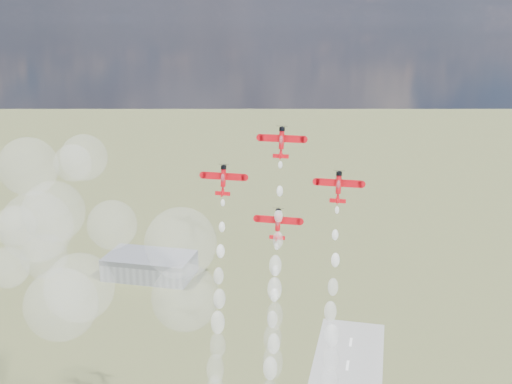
{
  "coord_description": "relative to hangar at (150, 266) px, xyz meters",
  "views": [
    {
      "loc": [
        11.3,
        -121.68,
        144.89
      ],
      "look_at": [
        -20.25,
        18.62,
        103.2
      ],
      "focal_mm": 42.0,
      "sensor_mm": 36.0,
      "label": 1
    }
  ],
  "objects": [
    {
      "name": "drifted_smoke_cloud",
      "position": [
        49.05,
        -155.3,
        74.74
      ],
      "size": [
        65.81,
        35.98,
        58.74
      ],
      "color": "white",
      "rests_on": "ground"
    },
    {
      "name": "smoke_trail_lead",
      "position": [
        105.91,
        -168.1,
        64.42
      ],
      "size": [
        5.24,
        12.6,
        52.44
      ],
      "color": "white",
      "rests_on": "plane_lead"
    },
    {
      "name": "smoke_trail_right",
      "position": [
        120.26,
        -169.76,
        54.49
      ],
      "size": [
        5.7,
        12.5,
        52.49
      ],
      "color": "white",
      "rests_on": "plane_right"
    },
    {
      "name": "hangar",
      "position": [
        0.0,
        0.0,
        0.0
      ],
      "size": [
        50.0,
        28.0,
        13.0
      ],
      "color": "gray",
      "rests_on": "ground"
    },
    {
      "name": "smoke_trail_left",
      "position": [
        91.1,
        -169.69,
        54.49
      ],
      "size": [
        5.14,
        12.04,
        52.39
      ],
      "color": "white",
      "rests_on": "plane_left"
    },
    {
      "name": "plane_right",
      "position": [
        120.22,
        -161.42,
        99.5
      ],
      "size": [
        10.99,
        3.68,
        7.78
      ],
      "rotation": [
        1.39,
        0.0,
        0.0
      ],
      "color": "red",
      "rests_on": "ground"
    },
    {
      "name": "plane_left",
      "position": [
        91.28,
        -161.42,
        99.5
      ],
      "size": [
        10.99,
        3.68,
        7.78
      ],
      "rotation": [
        1.39,
        0.0,
        0.0
      ],
      "color": "red",
      "rests_on": "ground"
    },
    {
      "name": "plane_slot",
      "position": [
        105.75,
        -163.28,
        89.54
      ],
      "size": [
        10.99,
        3.68,
        7.78
      ],
      "rotation": [
        1.39,
        0.0,
        0.0
      ],
      "color": "red",
      "rests_on": "ground"
    },
    {
      "name": "plane_lead",
      "position": [
        105.75,
        -159.57,
        109.45
      ],
      "size": [
        10.99,
        3.68,
        7.78
      ],
      "rotation": [
        1.39,
        0.0,
        0.0
      ],
      "color": "red",
      "rests_on": "ground"
    }
  ]
}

